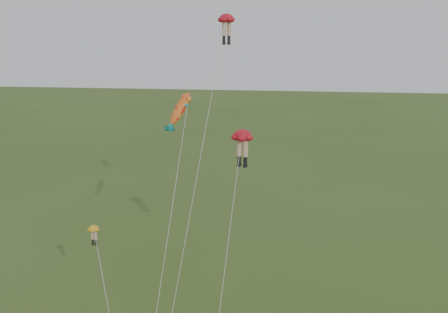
# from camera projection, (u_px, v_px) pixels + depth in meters

# --- Properties ---
(legs_kite_red_high) EXTENTS (3.80, 13.50, 23.07)m
(legs_kite_red_high) POSITION_uv_depth(u_px,v_px,m) (225.00, 27.00, 38.08)
(legs_kite_red_high) COLOR #B3121F
(legs_kite_red_high) RESTS_ON ground
(legs_kite_red_mid) EXTENTS (2.21, 11.39, 14.80)m
(legs_kite_red_mid) POSITION_uv_depth(u_px,v_px,m) (242.00, 140.00, 36.59)
(legs_kite_red_mid) COLOR #B3121F
(legs_kite_red_mid) RESTS_ON ground
(legs_kite_yellow) EXTENTS (3.86, 5.50, 9.40)m
(legs_kite_yellow) POSITION_uv_depth(u_px,v_px,m) (96.00, 241.00, 32.77)
(legs_kite_yellow) COLOR gold
(legs_kite_yellow) RESTS_ON ground
(fish_kite) EXTENTS (2.29, 14.49, 17.27)m
(fish_kite) POSITION_uv_depth(u_px,v_px,m) (180.00, 110.00, 39.26)
(fish_kite) COLOR orange
(fish_kite) RESTS_ON ground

